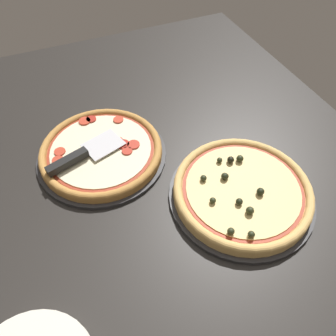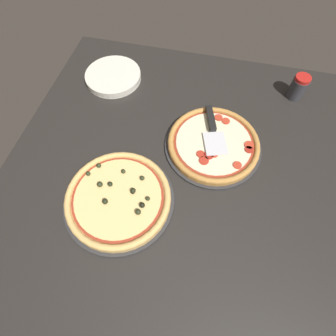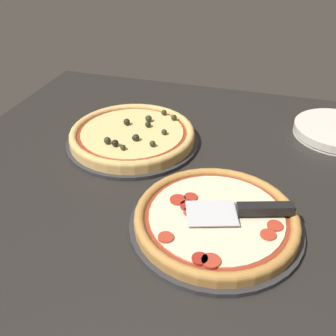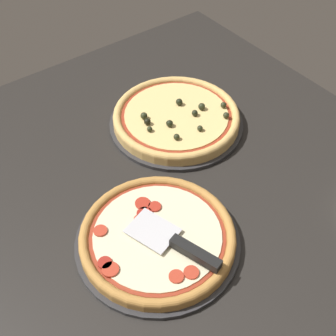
% 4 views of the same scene
% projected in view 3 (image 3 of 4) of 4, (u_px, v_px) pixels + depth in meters
% --- Properties ---
extents(ground_plane, '(1.32, 1.21, 0.04)m').
position_uv_depth(ground_plane, '(168.00, 211.00, 0.85)').
color(ground_plane, black).
extents(pizza_pan_front, '(0.34, 0.34, 0.01)m').
position_uv_depth(pizza_pan_front, '(216.00, 225.00, 0.78)').
color(pizza_pan_front, '#2D2D30').
rests_on(pizza_pan_front, ground_plane).
extents(pizza_front, '(0.32, 0.32, 0.03)m').
position_uv_depth(pizza_front, '(216.00, 218.00, 0.77)').
color(pizza_front, '#B77F3D').
rests_on(pizza_front, pizza_pan_front).
extents(pizza_pan_back, '(0.35, 0.35, 0.01)m').
position_uv_depth(pizza_pan_back, '(133.00, 141.00, 1.05)').
color(pizza_pan_back, '#2D2D30').
rests_on(pizza_pan_back, ground_plane).
extents(pizza_back, '(0.33, 0.33, 0.04)m').
position_uv_depth(pizza_back, '(132.00, 134.00, 1.04)').
color(pizza_back, '#DBAD60').
rests_on(pizza_back, pizza_pan_back).
extents(serving_spatula, '(0.11, 0.21, 0.02)m').
position_uv_depth(serving_spatula, '(251.00, 210.00, 0.76)').
color(serving_spatula, silver).
rests_on(serving_spatula, pizza_front).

